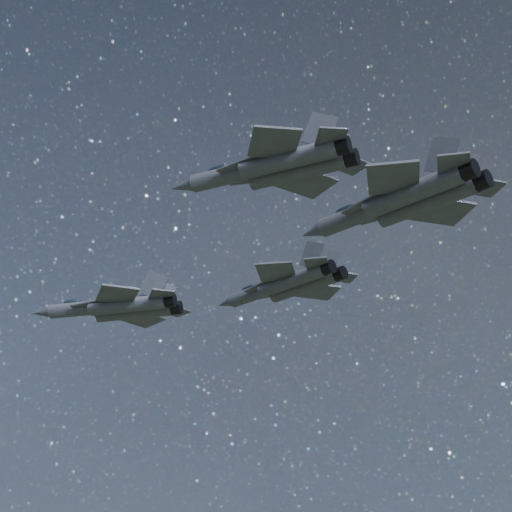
% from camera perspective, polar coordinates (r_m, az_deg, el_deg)
% --- Properties ---
extents(jet_lead, '(18.20, 12.68, 4.58)m').
position_cam_1_polar(jet_lead, '(94.83, -9.13, -3.38)').
color(jet_lead, '#383B46').
extents(jet_left, '(18.38, 12.25, 4.66)m').
position_cam_1_polar(jet_left, '(95.55, 2.14, -1.87)').
color(jet_left, '#383B46').
extents(jet_right, '(18.20, 12.86, 4.61)m').
position_cam_1_polar(jet_right, '(73.86, 1.45, 6.03)').
color(jet_right, '#383B46').
extents(jet_slot, '(20.12, 13.39, 5.11)m').
position_cam_1_polar(jet_slot, '(77.20, 9.87, 3.74)').
color(jet_slot, '#383B46').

